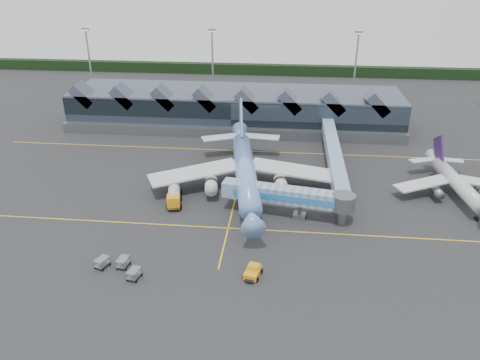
# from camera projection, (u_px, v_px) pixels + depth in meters

# --- Properties ---
(ground) EXTENTS (260.00, 260.00, 0.00)m
(ground) POSITION_uv_depth(u_px,v_px,m) (233.00, 206.00, 88.81)
(ground) COLOR #252527
(ground) RESTS_ON ground
(taxi_stripes) EXTENTS (120.00, 60.00, 0.01)m
(taxi_stripes) POSITION_uv_depth(u_px,v_px,m) (239.00, 183.00, 97.78)
(taxi_stripes) COLOR yellow
(taxi_stripes) RESTS_ON ground
(tree_line_far) EXTENTS (260.00, 4.00, 4.00)m
(tree_line_far) POSITION_uv_depth(u_px,v_px,m) (265.00, 70.00, 186.60)
(tree_line_far) COLOR black
(tree_line_far) RESTS_ON ground
(terminal) EXTENTS (90.00, 22.25, 12.52)m
(terminal) POSITION_uv_depth(u_px,v_px,m) (235.00, 108.00, 129.64)
(terminal) COLOR black
(terminal) RESTS_ON ground
(light_masts) EXTENTS (132.40, 42.56, 22.45)m
(light_masts) POSITION_uv_depth(u_px,v_px,m) (328.00, 70.00, 137.79)
(light_masts) COLOR #92949A
(light_masts) RESTS_ON ground
(main_airliner) EXTENTS (39.10, 45.39, 14.60)m
(main_airliner) POSITION_uv_depth(u_px,v_px,m) (245.00, 168.00, 94.32)
(main_airliner) COLOR #648BCB
(main_airliner) RESTS_ON ground
(regional_jet) EXTENTS (24.70, 27.08, 9.29)m
(regional_jet) POSITION_uv_depth(u_px,v_px,m) (456.00, 181.00, 91.85)
(regional_jet) COLOR silver
(regional_jet) RESTS_ON ground
(jet_bridge) EXTENTS (23.84, 7.29, 5.76)m
(jet_bridge) POSITION_uv_depth(u_px,v_px,m) (295.00, 197.00, 83.46)
(jet_bridge) COLOR #678BAC
(jet_bridge) RESTS_ON ground
(fuel_truck) EXTENTS (4.13, 9.64, 3.21)m
(fuel_truck) POSITION_uv_depth(u_px,v_px,m) (174.00, 192.00, 90.01)
(fuel_truck) COLOR black
(fuel_truck) RESTS_ON ground
(pushback_tug) EXTENTS (2.93, 3.98, 1.63)m
(pushback_tug) POSITION_uv_depth(u_px,v_px,m) (253.00, 272.00, 69.18)
(pushback_tug) COLOR orange
(pushback_tug) RESTS_ON ground
(baggage_carts) EXTENTS (7.77, 5.03, 1.56)m
(baggage_carts) POSITION_uv_depth(u_px,v_px,m) (120.00, 266.00, 70.21)
(baggage_carts) COLOR gray
(baggage_carts) RESTS_ON ground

